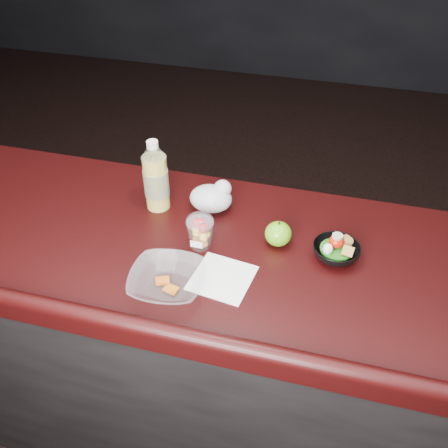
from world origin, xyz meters
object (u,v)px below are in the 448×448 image
Objects in this scene: fruit_cup at (200,231)px; green_apple at (278,234)px; lemonade_bottle at (156,180)px; takeout_bowl at (168,281)px; snack_bowl at (336,250)px.

green_apple is at bearing 17.78° from fruit_cup.
green_apple is at bearing -11.51° from lemonade_bottle.
fruit_cup reaches higher than takeout_bowl.
green_apple is 0.17m from snack_bowl.
fruit_cup is 0.23m from green_apple.
lemonade_bottle is 0.25m from fruit_cup.
lemonade_bottle is at bearing 170.22° from snack_bowl.
fruit_cup is at bearing -162.22° from green_apple.
lemonade_bottle is 0.38m from takeout_bowl.
snack_bowl is at bearing -5.56° from green_apple.
lemonade_bottle reaches higher than fruit_cup.
green_apple reaches higher than takeout_bowl.
fruit_cup is 0.53× the size of takeout_bowl.
lemonade_bottle is at bearing 141.14° from fruit_cup.
fruit_cup is 1.39× the size of green_apple.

